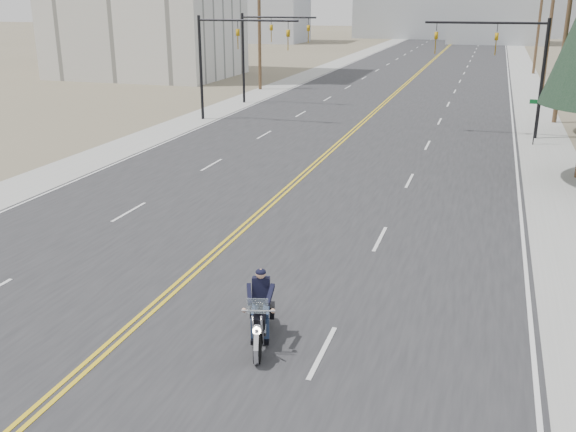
{
  "coord_description": "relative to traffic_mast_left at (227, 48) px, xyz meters",
  "views": [
    {
      "loc": [
        8.26,
        -9.06,
        8.0
      ],
      "look_at": [
        2.56,
        8.98,
        1.6
      ],
      "focal_mm": 40.0,
      "sensor_mm": 36.0,
      "label": 1
    }
  ],
  "objects": [
    {
      "name": "traffic_mast_left",
      "position": [
        0.0,
        0.0,
        0.0
      ],
      "size": [
        7.1,
        0.26,
        7.0
      ],
      "color": "black",
      "rests_on": "ground"
    },
    {
      "name": "utility_pole_c",
      "position": [
        21.48,
        6.0,
        0.79
      ],
      "size": [
        2.2,
        0.3,
        11.0
      ],
      "color": "brown",
      "rests_on": "ground"
    },
    {
      "name": "haze_bldg_b",
      "position": [
        16.98,
        93.0,
        2.06
      ],
      "size": [
        18.0,
        14.0,
        14.0
      ],
      "primitive_type": "cube",
      "color": "#ADB2B7",
      "rests_on": "ground"
    },
    {
      "name": "motorcyclist",
      "position": [
        12.42,
        -28.02,
        -4.01
      ],
      "size": [
        1.6,
        2.55,
        1.85
      ],
      "primitive_type": null,
      "rotation": [
        0.0,
        0.0,
        3.41
      ],
      "color": "black",
      "rests_on": "ground"
    },
    {
      "name": "sidewalk_left",
      "position": [
        -2.52,
        38.0,
        -4.93
      ],
      "size": [
        3.0,
        200.0,
        0.01
      ],
      "primitive_type": "cube",
      "color": "#A5A5A0",
      "rests_on": "ground"
    },
    {
      "name": "street_sign",
      "position": [
        19.78,
        -2.0,
        -3.13
      ],
      "size": [
        0.9,
        0.06,
        2.62
      ],
      "color": "black",
      "rests_on": "ground"
    },
    {
      "name": "utility_pole_d",
      "position": [
        21.48,
        21.0,
        1.05
      ],
      "size": [
        2.2,
        0.3,
        11.5
      ],
      "color": "brown",
      "rests_on": "ground"
    },
    {
      "name": "sidewalk_right",
      "position": [
        20.48,
        38.0,
        -4.93
      ],
      "size": [
        3.0,
        200.0,
        0.01
      ],
      "primitive_type": "cube",
      "color": "#A5A5A0",
      "rests_on": "ground"
    },
    {
      "name": "road",
      "position": [
        8.98,
        38.0,
        -4.93
      ],
      "size": [
        20.0,
        200.0,
        0.01
      ],
      "primitive_type": "cube",
      "color": "#303033",
      "rests_on": "ground"
    },
    {
      "name": "ground_plane",
      "position": [
        8.98,
        -32.0,
        -4.94
      ],
      "size": [
        400.0,
        400.0,
        0.0
      ],
      "primitive_type": "plane",
      "color": "#776D56",
      "rests_on": "ground"
    },
    {
      "name": "utility_pole_e",
      "position": [
        21.48,
        38.0,
        0.79
      ],
      "size": [
        2.2,
        0.3,
        11.0
      ],
      "color": "brown",
      "rests_on": "ground"
    },
    {
      "name": "traffic_mast_right",
      "position": [
        17.95,
        0.0,
        0.0
      ],
      "size": [
        7.1,
        0.26,
        7.0
      ],
      "color": "black",
      "rests_on": "ground"
    },
    {
      "name": "traffic_mast_far",
      "position": [
        -0.33,
        8.0,
        -0.06
      ],
      "size": [
        6.1,
        0.26,
        7.0
      ],
      "color": "black",
      "rests_on": "ground"
    },
    {
      "name": "utility_pole_left",
      "position": [
        -3.52,
        16.0,
        0.54
      ],
      "size": [
        2.2,
        0.3,
        10.5
      ],
      "color": "brown",
      "rests_on": "ground"
    }
  ]
}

